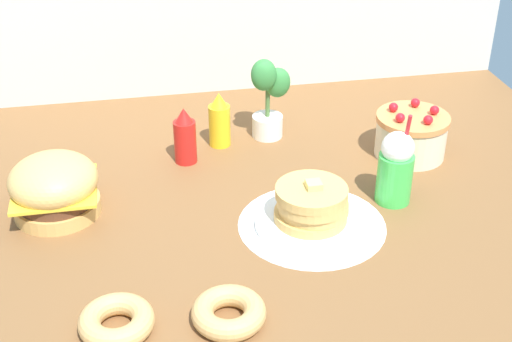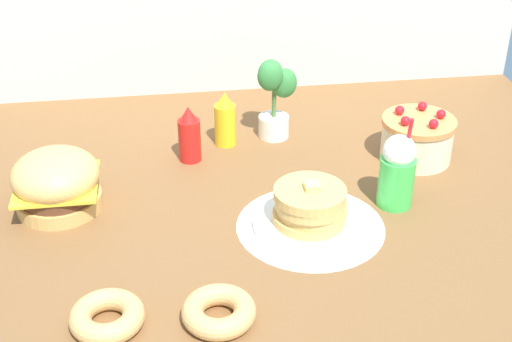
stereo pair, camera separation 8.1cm
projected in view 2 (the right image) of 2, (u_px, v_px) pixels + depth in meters
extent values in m
cube|color=brown|center=(270.00, 229.00, 1.92)|extent=(2.13, 1.82, 0.02)
cylinder|color=white|center=(310.00, 226.00, 1.92)|extent=(0.40, 0.40, 0.00)
cylinder|color=#DBA859|center=(60.00, 201.00, 1.99)|extent=(0.23, 0.23, 0.04)
cylinder|color=#59331E|center=(58.00, 190.00, 1.97)|extent=(0.22, 0.22, 0.03)
cube|color=yellow|center=(57.00, 184.00, 1.96)|extent=(0.22, 0.22, 0.01)
ellipsoid|color=#E5B260|center=(55.00, 175.00, 1.95)|extent=(0.24, 0.24, 0.13)
cylinder|color=white|center=(310.00, 223.00, 1.91)|extent=(0.31, 0.31, 0.01)
cylinder|color=#E0AD5B|center=(309.00, 216.00, 1.91)|extent=(0.20, 0.20, 0.03)
cylinder|color=#E0AD5B|center=(312.00, 208.00, 1.89)|extent=(0.19, 0.19, 0.03)
cylinder|color=#E0AD5B|center=(311.00, 202.00, 1.87)|extent=(0.19, 0.19, 0.03)
cylinder|color=#E0AD5B|center=(310.00, 193.00, 1.86)|extent=(0.19, 0.19, 0.03)
cube|color=#F7E072|center=(312.00, 186.00, 1.85)|extent=(0.04, 0.04, 0.02)
cylinder|color=beige|center=(417.00, 142.00, 2.21)|extent=(0.22, 0.22, 0.12)
cylinder|color=#EA8C4C|center=(419.00, 122.00, 2.17)|extent=(0.22, 0.22, 0.02)
sphere|color=red|center=(441.00, 114.00, 2.17)|extent=(0.03, 0.03, 0.03)
sphere|color=red|center=(422.00, 106.00, 2.21)|extent=(0.03, 0.03, 0.03)
sphere|color=red|center=(400.00, 110.00, 2.19)|extent=(0.03, 0.03, 0.03)
sphere|color=red|center=(405.00, 121.00, 2.13)|extent=(0.03, 0.03, 0.03)
sphere|color=red|center=(434.00, 124.00, 2.11)|extent=(0.03, 0.03, 0.03)
cylinder|color=red|center=(190.00, 140.00, 2.20)|extent=(0.07, 0.07, 0.13)
cone|color=red|center=(188.00, 114.00, 2.15)|extent=(0.05, 0.05, 0.04)
cylinder|color=yellow|center=(225.00, 125.00, 2.28)|extent=(0.07, 0.07, 0.13)
cone|color=yellow|center=(225.00, 99.00, 2.24)|extent=(0.05, 0.05, 0.04)
cylinder|color=green|center=(396.00, 182.00, 1.98)|extent=(0.10, 0.10, 0.14)
sphere|color=white|center=(400.00, 151.00, 1.93)|extent=(0.09, 0.09, 0.09)
cylinder|color=red|center=(408.00, 141.00, 1.92)|extent=(0.01, 0.04, 0.14)
torus|color=tan|center=(107.00, 317.00, 1.58)|extent=(0.17, 0.17, 0.05)
torus|color=#D89ED8|center=(107.00, 315.00, 1.58)|extent=(0.16, 0.16, 0.04)
torus|color=tan|center=(219.00, 312.00, 1.59)|extent=(0.17, 0.17, 0.05)
torus|color=#8CCC8C|center=(219.00, 310.00, 1.59)|extent=(0.16, 0.16, 0.04)
cylinder|color=white|center=(274.00, 126.00, 2.34)|extent=(0.10, 0.10, 0.07)
cylinder|color=#4C7238|center=(274.00, 99.00, 2.29)|extent=(0.01, 0.01, 0.13)
ellipsoid|color=#38843D|center=(284.00, 83.00, 2.27)|extent=(0.08, 0.05, 0.10)
ellipsoid|color=#38843D|center=(270.00, 74.00, 2.28)|extent=(0.08, 0.05, 0.10)
ellipsoid|color=#38843D|center=(270.00, 76.00, 2.22)|extent=(0.08, 0.05, 0.10)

